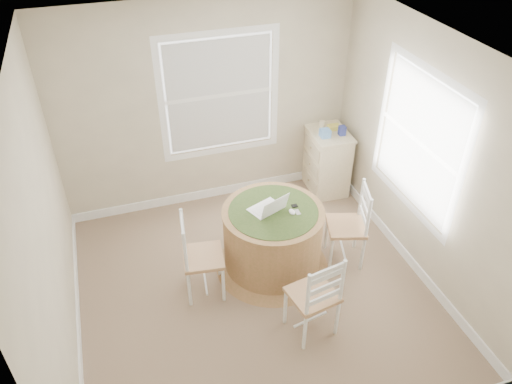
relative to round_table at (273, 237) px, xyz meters
name	(u,v)px	position (x,y,z in m)	size (l,w,h in m)	color
room	(265,179)	(-0.14, -0.14, 0.88)	(3.64, 3.64, 2.64)	#877055
round_table	(273,237)	(0.00, 0.00, 0.00)	(1.26, 1.26, 0.78)	#A5714A
chair_left	(203,257)	(-0.80, -0.13, 0.05)	(0.42, 0.40, 0.95)	white
chair_near	(313,294)	(0.06, -0.94, 0.05)	(0.42, 0.40, 0.95)	white
chair_right	(346,226)	(0.80, -0.14, 0.05)	(0.42, 0.40, 0.95)	white
laptop	(268,208)	(-0.05, 0.02, 0.38)	(0.42, 0.40, 0.24)	white
mouse	(292,212)	(0.18, -0.08, 0.36)	(0.06, 0.10, 0.03)	white
phone	(297,212)	(0.23, -0.10, 0.35)	(0.04, 0.09, 0.02)	#B7BABF
keys	(294,206)	(0.24, 0.00, 0.36)	(0.06, 0.05, 0.03)	black
corner_chest	(326,161)	(1.19, 1.20, 0.01)	(0.53, 0.67, 0.86)	beige
tissue_box	(325,134)	(1.07, 1.10, 0.49)	(0.12, 0.12, 0.10)	#6196DD
box_yellow	(334,127)	(1.28, 1.26, 0.47)	(0.15, 0.10, 0.06)	#E6D851
box_blue	(344,131)	(1.32, 1.08, 0.50)	(0.08, 0.08, 0.12)	navy
cup_cream	(321,124)	(1.15, 1.37, 0.49)	(0.07, 0.07, 0.09)	beige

